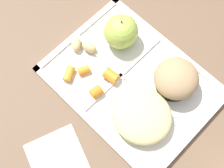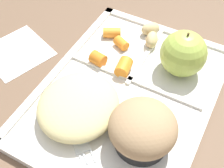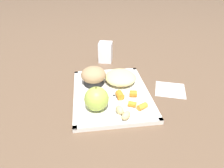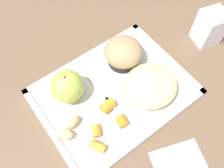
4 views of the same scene
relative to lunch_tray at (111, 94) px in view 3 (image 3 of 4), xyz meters
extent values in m
plane|color=brown|center=(0.00, 0.00, -0.01)|extent=(6.00, 6.00, 0.00)
cube|color=silver|center=(0.00, 0.00, 0.00)|extent=(0.36, 0.27, 0.01)
cube|color=silver|center=(0.00, -0.13, 0.01)|extent=(0.36, 0.01, 0.01)
cube|color=silver|center=(0.00, 0.13, 0.01)|extent=(0.36, 0.01, 0.01)
cube|color=silver|center=(-0.17, 0.00, 0.01)|extent=(0.01, 0.27, 0.01)
cube|color=silver|center=(0.17, 0.00, 0.01)|extent=(0.01, 0.27, 0.01)
cube|color=silver|center=(-0.03, 0.00, 0.01)|extent=(0.01, 0.24, 0.01)
cube|color=silver|center=(-0.09, -0.01, 0.01)|extent=(0.15, 0.01, 0.01)
sphere|color=#A8C14C|center=(-0.09, 0.06, 0.04)|extent=(0.08, 0.08, 0.08)
cylinder|color=#4C381E|center=(-0.09, 0.06, 0.08)|extent=(0.00, 0.00, 0.01)
cylinder|color=black|center=(0.07, 0.06, 0.02)|extent=(0.08, 0.08, 0.03)
ellipsoid|color=tan|center=(0.07, 0.06, 0.05)|extent=(0.10, 0.10, 0.06)
cylinder|color=orange|center=(-0.11, -0.09, 0.01)|extent=(0.03, 0.04, 0.02)
cylinder|color=orange|center=(-0.03, -0.07, 0.02)|extent=(0.03, 0.03, 0.02)
cylinder|color=orange|center=(-0.04, -0.03, 0.02)|extent=(0.03, 0.03, 0.02)
cylinder|color=orange|center=(-0.09, -0.06, 0.01)|extent=(0.03, 0.03, 0.02)
ellipsoid|color=tan|center=(-0.15, -0.03, 0.02)|extent=(0.04, 0.04, 0.02)
ellipsoid|color=tan|center=(-0.12, -0.01, 0.02)|extent=(0.04, 0.03, 0.03)
ellipsoid|color=#D6C684|center=(0.07, -0.05, 0.03)|extent=(0.13, 0.12, 0.04)
sphere|color=brown|center=(0.09, -0.03, 0.02)|extent=(0.03, 0.03, 0.03)
sphere|color=brown|center=(0.06, -0.05, 0.02)|extent=(0.04, 0.04, 0.04)
sphere|color=#755B4C|center=(0.06, -0.07, 0.02)|extent=(0.03, 0.03, 0.03)
cube|color=silver|center=(0.08, -0.06, 0.01)|extent=(0.06, 0.07, 0.00)
cube|color=silver|center=(0.12, -0.02, 0.01)|extent=(0.04, 0.04, 0.00)
cylinder|color=silver|center=(0.14, 0.00, 0.01)|extent=(0.02, 0.02, 0.00)
cylinder|color=silver|center=(0.13, 0.00, 0.01)|extent=(0.02, 0.02, 0.00)
cylinder|color=silver|center=(0.13, 0.01, 0.01)|extent=(0.02, 0.02, 0.00)
cube|color=white|center=(0.31, -0.01, 0.04)|extent=(0.08, 0.08, 0.10)
cube|color=white|center=(0.01, -0.23, 0.00)|extent=(0.14, 0.14, 0.00)
camera|label=1|loc=(0.15, -0.22, 0.67)|focal=50.88mm
camera|label=2|loc=(0.28, 0.12, 0.40)|focal=48.36mm
camera|label=3|loc=(-0.63, 0.08, 0.41)|focal=32.82mm
camera|label=4|loc=(-0.16, -0.21, 0.52)|focal=38.15mm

